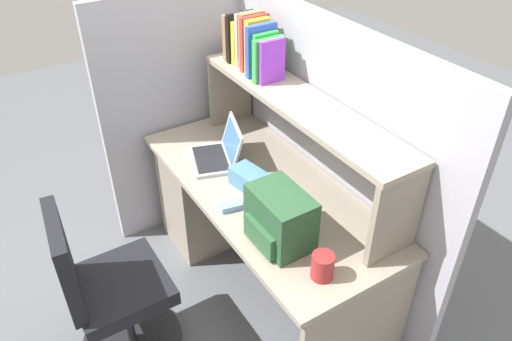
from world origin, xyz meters
The scene contains 13 objects.
ground_plane centered at (0.00, 0.00, 0.00)m, with size 8.00×8.00×0.00m, color #595B60.
desk centered at (-0.39, 0.00, 0.40)m, with size 1.60×0.70×0.73m.
cubicle_partition_rear centered at (0.00, 0.38, 0.78)m, with size 1.84×0.05×1.55m, color #9E9EA8.
cubicle_partition_left centered at (-0.85, -0.05, 0.78)m, with size 0.05×1.06×1.55m, color #9E9EA8.
overhead_hutch centered at (0.00, 0.20, 1.08)m, with size 1.44×0.28×0.45m.
reference_books_on_shelf centered at (-0.42, 0.20, 1.31)m, with size 0.40×0.19×0.30m.
laptop centered at (-0.34, -0.08, 0.78)m, with size 0.38×0.34×0.22m.
backpack centered at (0.37, -0.16, 0.86)m, with size 0.30×0.23×0.26m.
computer_mouse centered at (0.07, -0.24, 0.75)m, with size 0.06×0.10×0.03m, color #7299C6.
paper_cup centered at (0.16, 0.01, 0.78)m, with size 0.08×0.08×0.09m, color white.
tissue_box centered at (-0.03, -0.07, 0.78)m, with size 0.22×0.12×0.10m, color teal.
snack_canister centered at (0.65, -0.13, 0.79)m, with size 0.10×0.10×0.12m, color maroon.
office_chair centered at (-0.01, -0.88, 0.39)m, with size 0.52×0.52×0.93m.
Camera 1 is at (1.70, -1.11, 2.27)m, focal length 34.44 mm.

